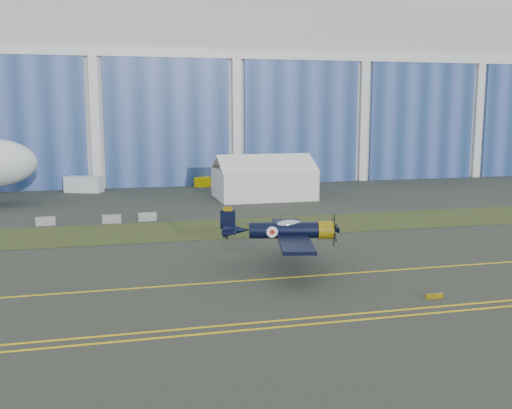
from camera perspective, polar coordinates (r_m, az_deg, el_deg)
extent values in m
plane|color=#323830|center=(47.22, -15.60, -6.24)|extent=(260.00, 260.00, 0.00)
cube|color=#475128|center=(60.84, -15.26, -2.79)|extent=(260.00, 10.00, 0.02)
cube|color=silver|center=(117.62, -15.01, 10.18)|extent=(220.00, 45.00, 30.00)
cube|color=navy|center=(94.82, -15.09, 7.47)|extent=(220.00, 0.60, 20.00)
cube|color=silver|center=(95.11, -15.37, 13.86)|extent=(220.00, 0.70, 1.20)
cube|color=yellow|center=(42.42, -15.77, -7.99)|extent=(200.00, 0.20, 0.02)
cube|color=yellow|center=(33.44, -16.25, -12.72)|extent=(80.00, 0.20, 0.02)
cube|color=yellow|center=(34.38, -16.18, -12.11)|extent=(80.00, 0.20, 0.02)
cube|color=yellow|center=(41.06, 16.62, -8.36)|extent=(1.20, 0.15, 0.35)
cube|color=silver|center=(91.97, -16.08, 1.86)|extent=(5.78, 4.03, 2.33)
cube|color=#E4CB00|center=(95.26, -5.04, 2.16)|extent=(2.92, 2.43, 1.46)
cube|color=gray|center=(67.12, -19.42, -1.51)|extent=(2.06, 0.82, 0.90)
cube|color=gray|center=(66.40, -13.58, -1.36)|extent=(2.04, 0.75, 0.90)
cube|color=gray|center=(66.99, -10.33, -1.16)|extent=(2.06, 0.86, 0.90)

